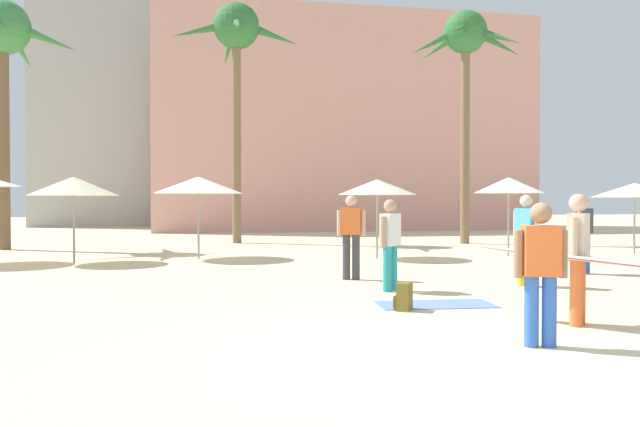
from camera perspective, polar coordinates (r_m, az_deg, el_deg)
ground at (r=7.07m, az=12.60°, el=-12.33°), size 120.00×120.00×0.00m
hotel_pink at (r=37.39m, az=1.87°, el=7.92°), size 21.29×8.01×12.07m
hotel_tower_gray at (r=46.49m, az=-15.31°, el=13.38°), size 14.07×9.25×23.02m
palm_tree_far_left at (r=25.18m, az=-7.68°, el=15.37°), size 4.95×4.78×9.30m
palm_tree_left at (r=24.02m, az=-27.09°, el=13.68°), size 4.48×4.88×8.36m
palm_tree_center at (r=25.17m, az=13.17°, el=14.44°), size 4.46×4.14×8.89m
cafe_umbrella_0 at (r=21.41m, az=26.85°, el=1.92°), size 2.55×2.55×2.19m
cafe_umbrella_1 at (r=19.19m, az=16.88°, el=2.49°), size 2.02×2.02×2.34m
cafe_umbrella_2 at (r=17.96m, az=-11.07°, el=2.57°), size 2.53×2.53×2.33m
cafe_umbrella_4 at (r=17.77m, az=5.25°, el=2.42°), size 2.25×2.25×2.26m
cafe_umbrella_6 at (r=17.60m, az=-21.62°, el=2.34°), size 2.32×2.32×2.28m
beach_towel at (r=10.11m, az=10.53°, el=-8.17°), size 1.88×0.98×0.01m
backpack at (r=9.50m, az=7.68°, el=-7.58°), size 0.34×0.35×0.42m
person_near_right at (r=8.79m, az=23.06°, el=-3.60°), size 2.32×2.47×1.74m
person_mid_center at (r=7.45m, az=19.54°, el=-4.73°), size 0.61×0.29×1.63m
person_far_left at (r=11.41m, az=6.45°, el=-2.50°), size 0.51×0.48×1.67m
person_mid_left at (r=12.60m, az=18.33°, el=-1.97°), size 0.34×0.60×1.76m
person_mid_right at (r=12.99m, az=2.87°, el=-1.82°), size 0.60×0.33×1.76m
person_near_left at (r=15.19m, az=23.05°, el=-1.53°), size 0.57×0.39×1.73m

